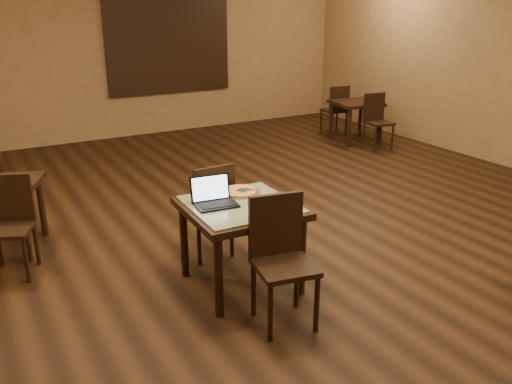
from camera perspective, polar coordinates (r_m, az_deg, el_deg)
ground at (r=6.07m, az=4.28°, el=-3.52°), size 10.00×10.00×0.00m
wall_back at (r=10.14m, az=-11.91°, el=14.30°), size 8.00×0.02×3.00m
mural at (r=10.27m, az=-9.13°, el=14.81°), size 2.34×0.05×1.64m
tiled_table at (r=4.59m, az=-1.63°, el=-2.43°), size 0.95×0.95×0.76m
chair_main_near at (r=4.15m, az=2.61°, el=-6.37°), size 0.50×0.50×1.00m
chair_main_far at (r=5.15m, az=-4.83°, el=-1.44°), size 0.43×0.43×0.95m
laptop at (r=4.53m, az=-4.51°, el=-0.54°), size 0.37×0.30×0.23m
plate at (r=4.50m, az=1.91°, el=-1.34°), size 0.27×0.27×0.01m
pizza_slice at (r=4.50m, az=1.91°, el=-1.18°), size 0.22×0.22×0.02m
pizza_pan at (r=4.80m, az=-1.74°, el=-0.03°), size 0.38×0.38×0.01m
pizza_whole at (r=4.79m, az=-1.74°, el=0.11°), size 0.31×0.31×0.02m
spatula at (r=4.78m, az=-1.41°, el=0.19°), size 0.19×0.25×0.01m
napkin_roll at (r=4.62m, az=3.55°, el=-0.66°), size 0.05×0.17×0.04m
other_table_a at (r=9.68m, az=10.47°, el=8.66°), size 0.84×0.84×0.70m
other_table_a_chair_near at (r=9.31m, az=12.58°, el=7.64°), size 0.44×0.44×0.91m
other_table_a_chair_far at (r=10.09m, az=8.46°, el=8.80°), size 0.44×0.44×0.91m
other_table_b_chair_near at (r=5.37m, az=-24.47°, el=-2.61°), size 0.52×0.52×0.91m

